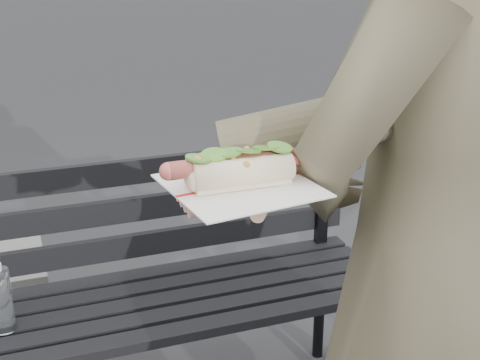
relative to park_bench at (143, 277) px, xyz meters
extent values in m
cylinder|color=black|center=(0.68, -0.24, -0.30)|extent=(0.04, 0.04, 0.45)
cylinder|color=black|center=(0.68, 0.10, -0.30)|extent=(0.04, 0.04, 0.45)
cube|color=black|center=(0.01, -0.25, -0.06)|extent=(1.50, 0.07, 0.03)
cube|color=black|center=(0.01, -0.16, -0.06)|extent=(1.50, 0.07, 0.03)
cube|color=black|center=(0.01, -0.07, -0.06)|extent=(1.50, 0.07, 0.03)
cube|color=black|center=(0.01, 0.02, -0.06)|extent=(1.50, 0.07, 0.03)
cube|color=black|center=(0.01, 0.11, -0.06)|extent=(1.50, 0.07, 0.03)
cube|color=black|center=(0.68, 0.12, 0.15)|extent=(0.04, 0.03, 0.42)
cube|color=black|center=(0.01, 0.14, 0.05)|extent=(1.50, 0.02, 0.08)
cube|color=black|center=(0.01, 0.14, 0.18)|extent=(1.50, 0.02, 0.08)
cube|color=black|center=(0.01, 0.14, 0.31)|extent=(1.50, 0.02, 0.08)
cylinder|color=white|center=(-0.42, -0.09, 0.05)|extent=(0.06, 0.06, 0.19)
imported|color=#4F4E35|center=(0.35, -0.94, 0.44)|extent=(0.82, 0.69, 1.93)
cylinder|color=#4F4E35|center=(0.21, -0.96, 0.76)|extent=(0.51, 0.23, 0.19)
cylinder|color=#D8A384|center=(-0.01, -1.04, 0.69)|extent=(0.09, 0.08, 0.07)
ellipsoid|color=#D8A384|center=(-0.05, -1.05, 0.69)|extent=(0.10, 0.12, 0.03)
cylinder|color=#D8A384|center=(-0.10, -1.08, 0.69)|extent=(0.05, 0.02, 0.02)
cylinder|color=#D8A384|center=(-0.10, -1.06, 0.69)|extent=(0.05, 0.02, 0.02)
cylinder|color=#D8A384|center=(-0.10, -1.04, 0.69)|extent=(0.05, 0.02, 0.02)
cylinder|color=#D8A384|center=(-0.10, -1.02, 0.69)|extent=(0.05, 0.02, 0.02)
cylinder|color=#D8A384|center=(-0.04, -1.10, 0.69)|extent=(0.04, 0.05, 0.02)
cube|color=white|center=(-0.05, -1.05, 0.70)|extent=(0.21, 0.21, 0.00)
cube|color=#B21E1E|center=(-0.05, -1.05, 0.71)|extent=(0.19, 0.03, 0.00)
cylinder|color=#BC5248|center=(-0.05, -1.05, 0.74)|extent=(0.20, 0.02, 0.02)
sphere|color=#BC5248|center=(-0.15, -1.05, 0.74)|extent=(0.03, 0.02, 0.02)
sphere|color=#BC5248|center=(0.05, -1.05, 0.74)|extent=(0.02, 0.02, 0.02)
sphere|color=#9E6B2D|center=(-0.07, -1.02, 0.75)|extent=(0.01, 0.01, 0.01)
sphere|color=#9E6B2D|center=(-0.03, -1.02, 0.75)|extent=(0.01, 0.01, 0.01)
sphere|color=#9E6B2D|center=(0.01, -1.05, 0.75)|extent=(0.01, 0.01, 0.01)
sphere|color=#9E6B2D|center=(-0.03, -1.07, 0.74)|extent=(0.01, 0.01, 0.01)
sphere|color=#9E6B2D|center=(-0.10, -1.04, 0.75)|extent=(0.01, 0.01, 0.01)
sphere|color=#9E6B2D|center=(-0.04, -1.05, 0.74)|extent=(0.01, 0.01, 0.01)
sphere|color=#9E6B2D|center=(-0.05, -1.07, 0.74)|extent=(0.01, 0.01, 0.01)
sphere|color=#9E6B2D|center=(-0.11, -1.05, 0.74)|extent=(0.01, 0.01, 0.01)
sphere|color=#9E6B2D|center=(-0.08, -1.06, 0.74)|extent=(0.01, 0.01, 0.01)
sphere|color=#9E6B2D|center=(0.01, -1.06, 0.74)|extent=(0.01, 0.01, 0.01)
sphere|color=#9E6B2D|center=(-0.02, -1.03, 0.75)|extent=(0.01, 0.01, 0.01)
sphere|color=#9E6B2D|center=(-0.10, -1.03, 0.75)|extent=(0.01, 0.01, 0.01)
sphere|color=#9E6B2D|center=(-0.04, -1.05, 0.74)|extent=(0.01, 0.01, 0.01)
sphere|color=#9E6B2D|center=(-0.11, -1.04, 0.75)|extent=(0.01, 0.01, 0.01)
sphere|color=#9E6B2D|center=(-0.11, -1.03, 0.75)|extent=(0.01, 0.01, 0.01)
sphere|color=#9E6B2D|center=(-0.06, -1.03, 0.74)|extent=(0.01, 0.01, 0.01)
sphere|color=#9E6B2D|center=(-0.06, -1.06, 0.75)|extent=(0.01, 0.01, 0.01)
sphere|color=#9E6B2D|center=(-0.10, -1.04, 0.75)|extent=(0.01, 0.01, 0.01)
sphere|color=#9E6B2D|center=(-0.10, -1.04, 0.74)|extent=(0.01, 0.01, 0.01)
sphere|color=#9E6B2D|center=(-0.09, -1.04, 0.74)|extent=(0.01, 0.01, 0.01)
sphere|color=#9E6B2D|center=(-0.03, -1.05, 0.74)|extent=(0.01, 0.01, 0.01)
sphere|color=#9E6B2D|center=(-0.03, -1.02, 0.75)|extent=(0.01, 0.01, 0.01)
sphere|color=#9E6B2D|center=(-0.11, -1.05, 0.75)|extent=(0.01, 0.01, 0.01)
sphere|color=#9E6B2D|center=(-0.10, -1.06, 0.74)|extent=(0.01, 0.01, 0.01)
sphere|color=#9E6B2D|center=(0.01, -1.06, 0.74)|extent=(0.01, 0.01, 0.01)
sphere|color=#9E6B2D|center=(-0.09, -1.03, 0.75)|extent=(0.01, 0.01, 0.01)
sphere|color=#9E6B2D|center=(-0.05, -1.03, 0.75)|extent=(0.01, 0.01, 0.01)
sphere|color=#9E6B2D|center=(0.01, -1.05, 0.75)|extent=(0.01, 0.01, 0.01)
cylinder|color=#4E9227|center=(-0.11, -1.05, 0.75)|extent=(0.04, 0.04, 0.01)
cylinder|color=#4E9227|center=(-0.09, -1.04, 0.75)|extent=(0.04, 0.04, 0.01)
cylinder|color=#4E9227|center=(-0.06, -1.04, 0.75)|extent=(0.04, 0.04, 0.01)
cylinder|color=#4E9227|center=(-0.04, -1.05, 0.75)|extent=(0.04, 0.04, 0.01)
cylinder|color=#4E9227|center=(-0.01, -1.04, 0.75)|extent=(0.04, 0.04, 0.01)
cylinder|color=#4E9227|center=(0.01, -1.05, 0.75)|extent=(0.04, 0.04, 0.01)
cube|color=brown|center=(0.98, 0.55, -0.52)|extent=(0.06, 0.08, 0.00)
cube|color=brown|center=(0.24, 1.24, -0.52)|extent=(0.10, 0.09, 0.00)
camera|label=1|loc=(-0.34, -1.85, 1.04)|focal=50.00mm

